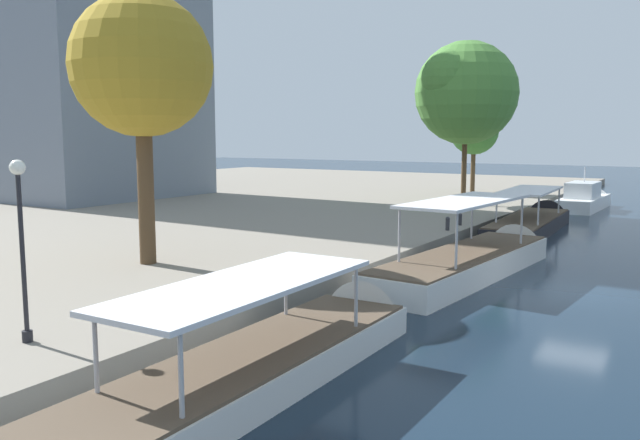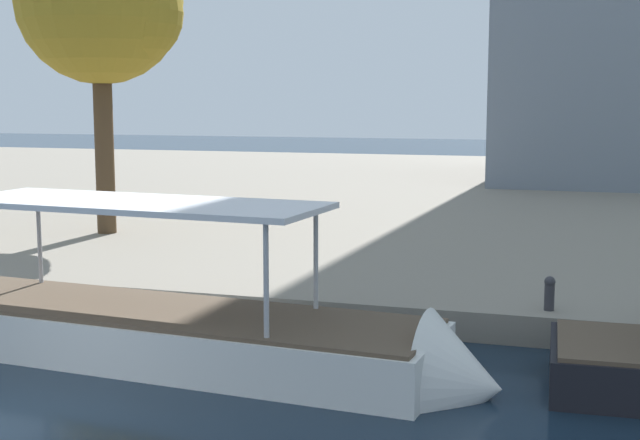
# 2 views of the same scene
# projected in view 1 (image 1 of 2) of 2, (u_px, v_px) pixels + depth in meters

# --- Properties ---
(ground_plane) EXTENTS (220.00, 220.00, 0.00)m
(ground_plane) POSITION_uv_depth(u_px,v_px,m) (575.00, 293.00, 24.78)
(ground_plane) COLOR #142333
(dock_promenade) EXTENTS (120.00, 55.00, 0.69)m
(dock_promenade) POSITION_uv_depth(u_px,v_px,m) (14.00, 221.00, 43.07)
(dock_promenade) COLOR gray
(dock_promenade) RESTS_ON ground_plane
(tour_boat_1) EXTENTS (13.39, 2.94, 3.69)m
(tour_boat_1) POSITION_uv_depth(u_px,v_px,m) (273.00, 363.00, 16.27)
(tour_boat_1) COLOR silver
(tour_boat_1) RESTS_ON ground_plane
(tour_boat_2) EXTENTS (14.11, 3.94, 4.40)m
(tour_boat_2) POSITION_uv_depth(u_px,v_px,m) (473.00, 265.00, 28.33)
(tour_boat_2) COLOR silver
(tour_boat_2) RESTS_ON ground_plane
(tour_boat_3) EXTENTS (13.36, 3.42, 3.80)m
(tour_boat_3) POSITION_uv_depth(u_px,v_px,m) (532.00, 225.00, 41.02)
(tour_boat_3) COLOR black
(tour_boat_3) RESTS_ON ground_plane
(motor_yacht_4) EXTENTS (9.57, 2.83, 4.41)m
(motor_yacht_4) POSITION_uv_depth(u_px,v_px,m) (585.00, 202.00, 52.97)
(motor_yacht_4) COLOR white
(motor_yacht_4) RESTS_ON ground_plane
(mooring_bollard_1) EXTENTS (0.25, 0.25, 0.77)m
(mooring_bollard_1) POSITION_uv_depth(u_px,v_px,m) (448.00, 223.00, 36.32)
(mooring_bollard_1) COLOR #2D2D33
(mooring_bollard_1) RESTS_ON dock_promenade
(mooring_bollard_2) EXTENTS (0.27, 0.27, 0.72)m
(mooring_bollard_2) POSITION_uv_depth(u_px,v_px,m) (460.00, 219.00, 38.38)
(mooring_bollard_2) COLOR #2D2D33
(mooring_bollard_2) RESTS_ON dock_promenade
(lamp_post) EXTENTS (0.39, 0.39, 4.68)m
(lamp_post) POSITION_uv_depth(u_px,v_px,m) (21.00, 234.00, 16.39)
(lamp_post) COLOR black
(lamp_post) RESTS_ON dock_promenade
(tree_0) EXTENTS (4.43, 4.47, 7.93)m
(tree_0) POSITION_uv_depth(u_px,v_px,m) (476.00, 130.00, 59.13)
(tree_0) COLOR #4C3823
(tree_0) RESTS_ON dock_promenade
(tree_1) EXTENTS (5.82, 5.70, 10.89)m
(tree_1) POSITION_uv_depth(u_px,v_px,m) (146.00, 69.00, 26.07)
(tree_1) COLOR #4C3823
(tree_1) RESTS_ON dock_promenade
(tree_2) EXTENTS (7.84, 7.73, 12.28)m
(tree_2) POSITION_uv_depth(u_px,v_px,m) (463.00, 89.00, 48.83)
(tree_2) COLOR #4C3823
(tree_2) RESTS_ON dock_promenade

